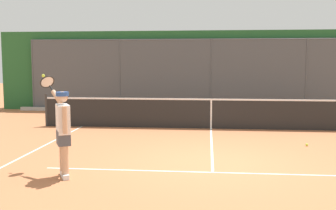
% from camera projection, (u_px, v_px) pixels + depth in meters
% --- Properties ---
extents(ground_plane, '(60.00, 60.00, 0.00)m').
position_uv_depth(ground_plane, '(212.00, 163.00, 8.46)').
color(ground_plane, '#B76B42').
extents(court_line_markings, '(8.51, 9.40, 0.01)m').
position_uv_depth(court_line_markings, '(213.00, 178.00, 7.37)').
color(court_line_markings, white).
rests_on(court_line_markings, ground).
extents(fence_backdrop, '(18.59, 1.37, 3.45)m').
position_uv_depth(fence_backdrop, '(211.00, 71.00, 17.52)').
color(fence_backdrop, '#474C51').
rests_on(fence_backdrop, ground).
extents(tennis_net, '(10.94, 0.09, 1.07)m').
position_uv_depth(tennis_net, '(211.00, 113.00, 12.76)').
color(tennis_net, '#2D2D2D').
rests_on(tennis_net, ground).
extents(tennis_player, '(0.90, 1.10, 1.87)m').
position_uv_depth(tennis_player, '(63.00, 128.00, 7.35)').
color(tennis_player, silver).
rests_on(tennis_player, ground).
extents(tennis_ball_near_net, '(0.07, 0.07, 0.07)m').
position_uv_depth(tennis_ball_near_net, '(307.00, 145.00, 10.15)').
color(tennis_ball_near_net, '#C1D138').
rests_on(tennis_ball_near_net, ground).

